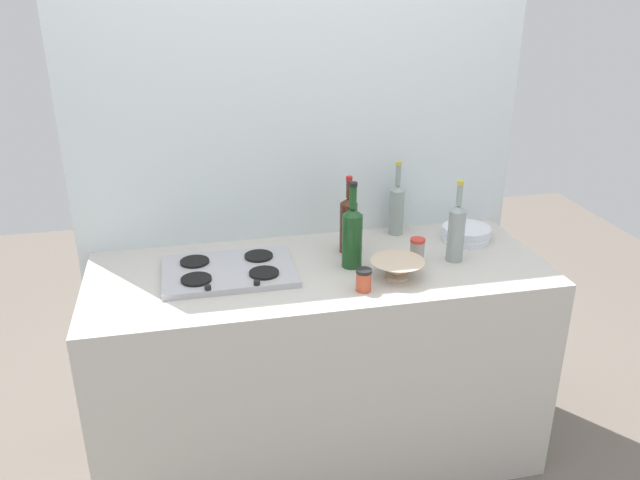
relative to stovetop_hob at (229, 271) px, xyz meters
name	(u,v)px	position (x,y,z in m)	size (l,w,h in m)	color
ground_plane	(320,450)	(0.35, -0.02, -0.91)	(6.00, 6.00, 0.00)	#6B6056
counter_block	(320,365)	(0.35, -0.02, -0.46)	(1.80, 0.70, 0.90)	beige
backsplash_panel	(301,191)	(0.35, 0.36, 0.18)	(1.90, 0.06, 2.19)	silver
stovetop_hob	(229,271)	(0.00, 0.00, 0.00)	(0.50, 0.35, 0.04)	#B2B2B7
plate_stack	(466,234)	(1.03, 0.12, 0.02)	(0.21, 0.21, 0.06)	white
wine_bottle_leftmost	(348,223)	(0.50, 0.11, 0.11)	(0.07, 0.07, 0.32)	#472314
wine_bottle_mid_left	(397,208)	(0.76, 0.26, 0.11)	(0.06, 0.06, 0.33)	gray
wine_bottle_mid_right	(456,231)	(0.90, -0.06, 0.11)	(0.07, 0.07, 0.34)	gray
wine_bottle_rightmost	(352,235)	(0.48, -0.03, 0.12)	(0.08, 0.08, 0.35)	#19471E
mixing_bowl	(397,268)	(0.62, -0.17, 0.03)	(0.21, 0.21, 0.07)	beige
condiment_jar_front	(364,280)	(0.47, -0.24, 0.03)	(0.06, 0.06, 0.08)	#C64C2D
condiment_jar_rear	(417,251)	(0.74, -0.06, 0.04)	(0.06, 0.06, 0.10)	#9E998C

